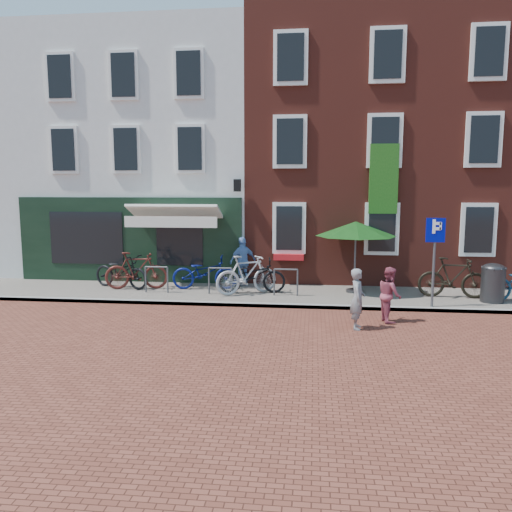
# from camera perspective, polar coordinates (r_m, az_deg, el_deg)

# --- Properties ---
(ground) EXTENTS (80.00, 80.00, 0.00)m
(ground) POSITION_cam_1_polar(r_m,az_deg,el_deg) (14.14, 1.07, -5.87)
(ground) COLOR brown
(sidewalk) EXTENTS (24.00, 3.00, 0.10)m
(sidewalk) POSITION_cam_1_polar(r_m,az_deg,el_deg) (15.53, 5.29, -4.47)
(sidewalk) COLOR slate
(sidewalk) RESTS_ON ground
(building_stucco) EXTENTS (8.00, 8.00, 9.00)m
(building_stucco) POSITION_cam_1_polar(r_m,az_deg,el_deg) (21.65, -10.58, 10.73)
(building_stucco) COLOR silver
(building_stucco) RESTS_ON ground
(building_brick_mid) EXTENTS (6.00, 8.00, 10.00)m
(building_brick_mid) POSITION_cam_1_polar(r_m,az_deg,el_deg) (20.75, 8.64, 12.29)
(building_brick_mid) COLOR maroon
(building_brick_mid) RESTS_ON ground
(building_brick_right) EXTENTS (6.00, 8.00, 10.00)m
(building_brick_right) POSITION_cam_1_polar(r_m,az_deg,el_deg) (21.80, 24.94, 11.44)
(building_brick_right) COLOR maroon
(building_brick_right) RESTS_ON ground
(litter_bin) EXTENTS (0.64, 0.64, 1.18)m
(litter_bin) POSITION_cam_1_polar(r_m,az_deg,el_deg) (15.78, 25.24, -2.55)
(litter_bin) COLOR #2E2E30
(litter_bin) RESTS_ON sidewalk
(parking_sign) EXTENTS (0.50, 0.08, 2.43)m
(parking_sign) POSITION_cam_1_polar(r_m,az_deg,el_deg) (14.37, 19.57, 1.02)
(parking_sign) COLOR #4C4C4F
(parking_sign) RESTS_ON sidewalk
(parasol) EXTENTS (2.47, 2.47, 2.30)m
(parasol) POSITION_cam_1_polar(r_m,az_deg,el_deg) (15.74, 11.23, 3.34)
(parasol) COLOR #4C4C4F
(parasol) RESTS_ON sidewalk
(woman) EXTENTS (0.39, 0.55, 1.45)m
(woman) POSITION_cam_1_polar(r_m,az_deg,el_deg) (12.17, 11.41, -4.77)
(woman) COLOR slate
(woman) RESTS_ON ground
(boy) EXTENTS (0.63, 0.75, 1.38)m
(boy) POSITION_cam_1_polar(r_m,az_deg,el_deg) (13.01, 14.89, -4.22)
(boy) COLOR #9C4153
(boy) RESTS_ON ground
(cafe_person) EXTENTS (1.00, 0.89, 1.62)m
(cafe_person) POSITION_cam_1_polar(r_m,az_deg,el_deg) (16.62, -1.50, -0.62)
(cafe_person) COLOR #709AD6
(cafe_person) RESTS_ON sidewalk
(bicycle_0) EXTENTS (2.18, 1.33, 1.08)m
(bicycle_0) POSITION_cam_1_polar(r_m,az_deg,el_deg) (16.87, -15.02, -1.68)
(bicycle_0) COLOR black
(bicycle_0) RESTS_ON sidewalk
(bicycle_1) EXTENTS (2.06, 0.92, 1.20)m
(bicycle_1) POSITION_cam_1_polar(r_m,az_deg,el_deg) (16.52, -13.39, -1.62)
(bicycle_1) COLOR #4D1C16
(bicycle_1) RESTS_ON sidewalk
(bicycle_2) EXTENTS (2.12, 0.95, 1.08)m
(bicycle_2) POSITION_cam_1_polar(r_m,az_deg,el_deg) (16.16, -5.84, -1.87)
(bicycle_2) COLOR #091359
(bicycle_2) RESTS_ON sidewalk
(bicycle_3) EXTENTS (2.00, 1.51, 1.20)m
(bicycle_3) POSITION_cam_1_polar(r_m,az_deg,el_deg) (15.32, -1.07, -2.13)
(bicycle_3) COLOR #B0B1B3
(bicycle_3) RESTS_ON sidewalk
(bicycle_4) EXTENTS (2.13, 0.98, 1.08)m
(bicycle_4) POSITION_cam_1_polar(r_m,az_deg,el_deg) (15.51, -0.46, -2.23)
(bicycle_4) COLOR black
(bicycle_4) RESTS_ON sidewalk
(bicycle_5) EXTENTS (2.04, 0.74, 1.20)m
(bicycle_5) POSITION_cam_1_polar(r_m,az_deg,el_deg) (15.92, 21.41, -2.30)
(bicycle_5) COLOR black
(bicycle_5) RESTS_ON sidewalk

